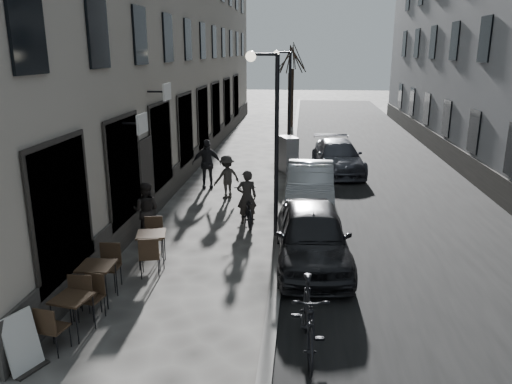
% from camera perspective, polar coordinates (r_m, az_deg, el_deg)
% --- Properties ---
extents(ground, '(120.00, 120.00, 0.00)m').
position_cam_1_polar(ground, '(9.03, -0.06, -18.54)').
color(ground, '#353331').
rests_on(ground, ground).
extents(road, '(7.30, 60.00, 0.00)m').
position_cam_1_polar(road, '(24.17, 12.79, 3.33)').
color(road, black).
rests_on(road, ground).
extents(kerb, '(0.25, 60.00, 0.12)m').
position_cam_1_polar(kerb, '(23.96, 4.10, 3.72)').
color(kerb, slate).
rests_on(kerb, ground).
extents(streetlamp_near, '(0.90, 0.28, 5.09)m').
position_cam_1_polar(streetlamp_near, '(13.58, 1.66, 7.67)').
color(streetlamp_near, black).
rests_on(streetlamp_near, ground).
extents(streetlamp_far, '(0.90, 0.28, 5.09)m').
position_cam_1_polar(streetlamp_far, '(25.50, 3.51, 11.52)').
color(streetlamp_far, black).
rests_on(streetlamp_far, ground).
extents(tree_near, '(2.40, 2.40, 5.70)m').
position_cam_1_polar(tree_near, '(28.43, 3.94, 15.00)').
color(tree_near, black).
rests_on(tree_near, ground).
extents(tree_far, '(2.40, 2.40, 5.70)m').
position_cam_1_polar(tree_far, '(34.42, 4.24, 15.15)').
color(tree_far, black).
rests_on(tree_far, ground).
extents(bistro_set_a, '(0.73, 1.58, 0.91)m').
position_cam_1_polar(bistro_set_a, '(10.03, -20.19, -12.74)').
color(bistro_set_a, black).
rests_on(bistro_set_a, ground).
extents(bistro_set_b, '(0.71, 1.70, 1.00)m').
position_cam_1_polar(bistro_set_b, '(11.03, -17.65, -9.51)').
color(bistro_set_b, black).
rests_on(bistro_set_b, ground).
extents(bistro_set_c, '(0.81, 1.73, 0.99)m').
position_cam_1_polar(bistro_set_c, '(12.51, -11.81, -6.02)').
color(bistro_set_c, black).
rests_on(bistro_set_c, ground).
extents(sign_board, '(0.55, 0.65, 1.01)m').
position_cam_1_polar(sign_board, '(9.38, -25.04, -15.84)').
color(sign_board, black).
rests_on(sign_board, ground).
extents(utility_cabinet, '(0.92, 1.17, 1.54)m').
position_cam_1_polar(utility_cabinet, '(21.59, 3.71, 4.31)').
color(utility_cabinet, slate).
rests_on(utility_cabinet, ground).
extents(bicycle, '(1.10, 2.05, 1.02)m').
position_cam_1_polar(bicycle, '(15.14, -1.05, -1.76)').
color(bicycle, black).
rests_on(bicycle, ground).
extents(cyclist_rider, '(0.68, 0.53, 1.67)m').
position_cam_1_polar(cyclist_rider, '(15.04, -1.06, -0.58)').
color(cyclist_rider, black).
rests_on(cyclist_rider, ground).
extents(pedestrian_near, '(0.78, 0.61, 1.61)m').
position_cam_1_polar(pedestrian_near, '(14.25, -12.47, -2.06)').
color(pedestrian_near, black).
rests_on(pedestrian_near, ground).
extents(pedestrian_mid, '(1.14, 1.06, 1.54)m').
position_cam_1_polar(pedestrian_mid, '(17.74, -3.35, 1.75)').
color(pedestrian_mid, '#2B2926').
rests_on(pedestrian_mid, ground).
extents(pedestrian_far, '(1.16, 0.62, 1.88)m').
position_cam_1_polar(pedestrian_far, '(19.10, -5.66, 3.24)').
color(pedestrian_far, black).
rests_on(pedestrian_far, ground).
extents(car_near, '(2.00, 4.46, 1.49)m').
position_cam_1_polar(car_near, '(12.31, 6.44, -4.95)').
color(car_near, black).
rests_on(car_near, ground).
extents(car_mid, '(1.59, 4.38, 1.43)m').
position_cam_1_polar(car_mid, '(16.95, 6.22, 0.81)').
color(car_mid, '#919599').
rests_on(car_mid, ground).
extents(car_far, '(2.34, 4.78, 1.34)m').
position_cam_1_polar(car_far, '(21.86, 9.33, 4.00)').
color(car_far, '#3E404A').
rests_on(car_far, ground).
extents(moped, '(0.73, 2.18, 1.29)m').
position_cam_1_polar(moped, '(8.94, 5.99, -14.15)').
color(moped, black).
rests_on(moped, ground).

